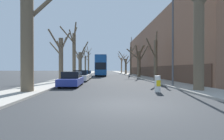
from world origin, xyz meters
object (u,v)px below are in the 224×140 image
object	(u,v)px
street_tree_right_3	(131,59)
parked_car_2	(85,75)
lamp_post	(172,31)
traffic_bollard	(158,84)
street_tree_right_5	(122,64)
parked_car_0	(72,79)
street_tree_right_1	(155,58)
street_tree_right_0	(199,34)
street_tree_right_2	(139,61)
street_tree_left_5	(88,61)
street_tree_left_3	(80,61)
street_tree_right_4	(126,65)
street_tree_left_2	(74,52)
street_tree_left_1	(61,57)
parked_car_1	(81,76)
double_decker_bus	(101,65)
street_tree_left_4	(85,64)
street_tree_left_0	(27,33)

from	to	relation	value
street_tree_right_3	parked_car_2	xyz separation A→B (m)	(-9.87, -15.61, -3.47)
lamp_post	traffic_bollard	size ratio (longest dim) A/B	7.96
street_tree_right_5	parked_car_0	distance (m)	48.91
street_tree_right_1	parked_car_0	world-z (taller)	street_tree_right_1
street_tree_right_0	street_tree_right_2	bearing A→B (deg)	90.11
street_tree_left_5	street_tree_right_0	size ratio (longest dim) A/B	1.07
lamp_post	parked_car_2	bearing A→B (deg)	124.54
street_tree_left_5	street_tree_right_1	size ratio (longest dim) A/B	1.44
street_tree_left_3	traffic_bollard	bearing A→B (deg)	-71.96
street_tree_left_3	street_tree_right_4	distance (m)	18.85
street_tree_left_3	traffic_bollard	xyz separation A→B (m)	(8.81, -27.05, -2.67)
parked_car_0	traffic_bollard	world-z (taller)	parked_car_0
street_tree_left_3	street_tree_left_2	bearing A→B (deg)	-88.92
street_tree_left_2	parked_car_2	bearing A→B (deg)	-24.62
street_tree_right_0	lamp_post	size ratio (longest dim) A/B	0.92
street_tree_left_1	street_tree_right_2	size ratio (longest dim) A/B	0.97
street_tree_right_1	street_tree_right_2	size ratio (longest dim) A/B	1.03
street_tree_right_3	street_tree_left_5	bearing A→B (deg)	130.86
street_tree_right_5	parked_car_1	bearing A→B (deg)	-103.06
street_tree_right_4	parked_car_2	world-z (taller)	street_tree_right_4
street_tree_right_2	lamp_post	distance (m)	17.52
double_decker_bus	parked_car_2	world-z (taller)	double_decker_bus
street_tree_right_3	street_tree_left_4	bearing A→B (deg)	161.67
street_tree_left_5	double_decker_bus	size ratio (longest dim) A/B	0.85
street_tree_left_3	parked_car_0	bearing A→B (deg)	-84.50
street_tree_left_0	parked_car_0	distance (m)	5.91
street_tree_left_2	parked_car_0	bearing A→B (deg)	-81.24
street_tree_left_0	street_tree_left_3	size ratio (longest dim) A/B	1.21
street_tree_right_2	street_tree_right_5	size ratio (longest dim) A/B	0.81
street_tree_right_1	lamp_post	size ratio (longest dim) A/B	0.69
street_tree_left_0	street_tree_left_2	distance (m)	17.34
street_tree_left_5	street_tree_right_3	size ratio (longest dim) A/B	0.97
street_tree_left_0	street_tree_right_5	xyz separation A→B (m)	(11.73, 52.24, -0.48)
street_tree_left_2	street_tree_left_5	bearing A→B (deg)	90.28
street_tree_right_2	parked_car_2	size ratio (longest dim) A/B	1.39
street_tree_left_5	traffic_bollard	xyz separation A→B (m)	(8.77, -45.96, -3.67)
street_tree_left_3	double_decker_bus	xyz separation A→B (m)	(4.53, 1.18, -0.69)
street_tree_right_0	street_tree_right_1	world-z (taller)	street_tree_right_0
parked_car_1	parked_car_0	bearing A→B (deg)	-90.00
street_tree_left_2	street_tree_right_2	size ratio (longest dim) A/B	1.48
street_tree_right_0	traffic_bollard	distance (m)	4.60
parked_car_1	street_tree_left_1	bearing A→B (deg)	-136.46
street_tree_left_5	street_tree_right_2	xyz separation A→B (m)	(11.72, -25.14, -1.20)
street_tree_left_1	street_tree_left_3	bearing A→B (deg)	90.24
street_tree_left_3	street_tree_right_5	xyz separation A→B (m)	(11.78, 25.24, 0.28)
street_tree_left_3	parked_car_0	size ratio (longest dim) A/B	1.70
street_tree_left_0	street_tree_left_2	bearing A→B (deg)	89.55
street_tree_right_2	street_tree_right_0	bearing A→B (deg)	-89.89
street_tree_left_4	street_tree_right_5	distance (m)	20.00
lamp_post	street_tree_left_2	bearing A→B (deg)	128.18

